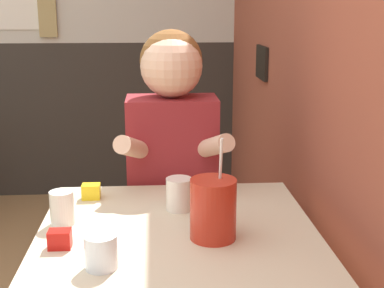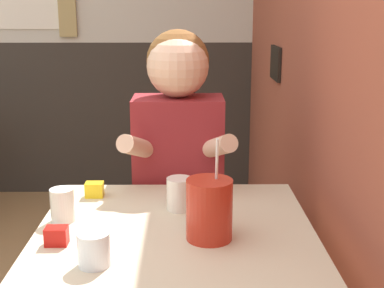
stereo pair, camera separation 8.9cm
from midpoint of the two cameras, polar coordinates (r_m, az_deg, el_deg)
The scene contains 10 objects.
brick_wall_right at distance 2.45m, azimuth 9.12°, elevation 14.37°, with size 0.08×4.80×2.70m.
back_wall at distance 3.93m, azimuth -18.06°, elevation 14.00°, with size 5.84×0.09×2.70m.
main_table at distance 1.55m, azimuth -3.10°, elevation -12.31°, with size 0.81×0.91×0.72m.
person_seated at distance 2.08m, azimuth -3.32°, elevation -3.87°, with size 0.42×0.42×1.27m.
cocktail_pitcher at distance 1.48m, azimuth 0.54°, elevation -6.97°, with size 0.13×0.13×0.29m.
glass_near_pitcher at distance 1.36m, azimuth -11.55°, elevation -11.20°, with size 0.08×0.08×0.09m.
glass_center at distance 1.64m, azimuth -15.22°, elevation -6.60°, with size 0.07×0.07×0.10m.
glass_far_side at distance 1.69m, azimuth -2.89°, elevation -5.37°, with size 0.08×0.08×0.10m.
condiment_ketchup at distance 1.50m, azimuth -15.61°, elevation -9.77°, with size 0.06×0.04×0.05m.
condiment_mustard at distance 1.83m, azimuth -12.08°, elevation -4.99°, with size 0.06×0.04×0.05m.
Camera 1 is at (0.86, -0.99, 1.35)m, focal length 50.00 mm.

